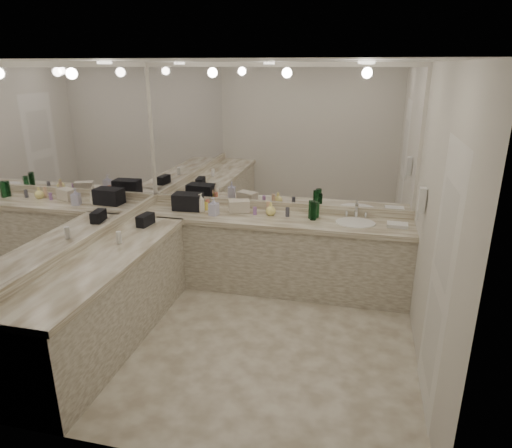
% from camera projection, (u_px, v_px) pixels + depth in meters
% --- Properties ---
extents(floor, '(3.20, 3.20, 0.00)m').
position_uv_depth(floor, '(247.00, 341.00, 4.49)').
color(floor, beige).
rests_on(floor, ground).
extents(ceiling, '(3.20, 3.20, 0.00)m').
position_uv_depth(ceiling, '(245.00, 61.00, 3.63)').
color(ceiling, white).
rests_on(ceiling, floor).
extents(wall_back, '(3.20, 0.02, 2.60)m').
position_uv_depth(wall_back, '(277.00, 177.00, 5.44)').
color(wall_back, beige).
rests_on(wall_back, floor).
extents(wall_left, '(0.02, 3.00, 2.60)m').
position_uv_depth(wall_left, '(86.00, 204.00, 4.41)').
color(wall_left, beige).
rests_on(wall_left, floor).
extents(wall_right, '(0.02, 3.00, 2.60)m').
position_uv_depth(wall_right, '(436.00, 230.00, 3.72)').
color(wall_right, beige).
rests_on(wall_right, floor).
extents(vanity_back_base, '(3.20, 0.60, 0.84)m').
position_uv_depth(vanity_back_base, '(272.00, 255.00, 5.45)').
color(vanity_back_base, beige).
rests_on(vanity_back_base, floor).
extents(vanity_back_top, '(3.20, 0.64, 0.06)m').
position_uv_depth(vanity_back_top, '(272.00, 220.00, 5.30)').
color(vanity_back_top, beige).
rests_on(vanity_back_top, vanity_back_base).
extents(vanity_left_base, '(0.60, 2.40, 0.84)m').
position_uv_depth(vanity_left_base, '(107.00, 303.00, 4.36)').
color(vanity_left_base, beige).
rests_on(vanity_left_base, floor).
extents(vanity_left_top, '(0.64, 2.42, 0.06)m').
position_uv_depth(vanity_left_top, '(103.00, 260.00, 4.21)').
color(vanity_left_top, beige).
rests_on(vanity_left_top, vanity_left_base).
extents(backsplash_back, '(3.20, 0.04, 0.10)m').
position_uv_depth(backsplash_back, '(277.00, 206.00, 5.54)').
color(backsplash_back, beige).
rests_on(backsplash_back, vanity_back_top).
extents(backsplash_left, '(0.04, 3.00, 0.10)m').
position_uv_depth(backsplash_left, '(92.00, 238.00, 4.52)').
color(backsplash_left, beige).
rests_on(backsplash_left, vanity_left_top).
extents(mirror_back, '(3.12, 0.01, 1.55)m').
position_uv_depth(mirror_back, '(278.00, 138.00, 5.27)').
color(mirror_back, white).
rests_on(mirror_back, wall_back).
extents(mirror_left, '(0.01, 2.92, 1.55)m').
position_uv_depth(mirror_left, '(81.00, 155.00, 4.25)').
color(mirror_left, white).
rests_on(mirror_left, wall_left).
extents(sink, '(0.44, 0.44, 0.03)m').
position_uv_depth(sink, '(355.00, 223.00, 5.09)').
color(sink, white).
rests_on(sink, vanity_back_top).
extents(faucet, '(0.24, 0.16, 0.14)m').
position_uv_depth(faucet, '(356.00, 211.00, 5.26)').
color(faucet, silver).
rests_on(faucet, vanity_back_top).
extents(wall_phone, '(0.06, 0.10, 0.24)m').
position_uv_depth(wall_phone, '(422.00, 200.00, 4.35)').
color(wall_phone, white).
rests_on(wall_phone, wall_right).
extents(door, '(0.02, 0.82, 2.10)m').
position_uv_depth(door, '(439.00, 284.00, 3.34)').
color(door, white).
rests_on(door, wall_right).
extents(black_toiletry_bag, '(0.36, 0.24, 0.20)m').
position_uv_depth(black_toiletry_bag, '(188.00, 202.00, 5.54)').
color(black_toiletry_bag, black).
rests_on(black_toiletry_bag, vanity_back_top).
extents(black_bag_spill, '(0.13, 0.24, 0.12)m').
position_uv_depth(black_bag_spill, '(145.00, 220.00, 5.00)').
color(black_bag_spill, black).
rests_on(black_bag_spill, vanity_left_top).
extents(cream_cosmetic_case, '(0.28, 0.23, 0.14)m').
position_uv_depth(cream_cosmetic_case, '(239.00, 206.00, 5.45)').
color(cream_cosmetic_case, beige).
rests_on(cream_cosmetic_case, vanity_back_top).
extents(hand_towel, '(0.23, 0.16, 0.04)m').
position_uv_depth(hand_towel, '(397.00, 225.00, 4.97)').
color(hand_towel, white).
rests_on(hand_towel, vanity_back_top).
extents(lotion_left, '(0.05, 0.05, 0.12)m').
position_uv_depth(lotion_left, '(119.00, 238.00, 4.48)').
color(lotion_left, white).
rests_on(lotion_left, vanity_left_top).
extents(soap_bottle_a, '(0.11, 0.11, 0.23)m').
position_uv_depth(soap_bottle_a, '(201.00, 203.00, 5.45)').
color(soap_bottle_a, white).
rests_on(soap_bottle_a, vanity_back_top).
extents(soap_bottle_b, '(0.11, 0.12, 0.22)m').
position_uv_depth(soap_bottle_b, '(214.00, 206.00, 5.32)').
color(soap_bottle_b, silver).
rests_on(soap_bottle_b, vanity_back_top).
extents(soap_bottle_c, '(0.13, 0.13, 0.15)m').
position_uv_depth(soap_bottle_c, '(271.00, 209.00, 5.33)').
color(soap_bottle_c, '#FFF186').
rests_on(soap_bottle_c, vanity_back_top).
extents(green_bottle_0, '(0.07, 0.07, 0.22)m').
position_uv_depth(green_bottle_0, '(313.00, 211.00, 5.16)').
color(green_bottle_0, '#175727').
rests_on(green_bottle_0, vanity_back_top).
extents(green_bottle_1, '(0.07, 0.07, 0.18)m').
position_uv_depth(green_bottle_1, '(316.00, 210.00, 5.25)').
color(green_bottle_1, '#175727').
rests_on(green_bottle_1, vanity_back_top).
extents(green_bottle_2, '(0.06, 0.06, 0.21)m').
position_uv_depth(green_bottle_2, '(311.00, 209.00, 5.22)').
color(green_bottle_2, '#175727').
rests_on(green_bottle_2, vanity_back_top).
extents(amenity_bottle_0, '(0.05, 0.05, 0.12)m').
position_uv_depth(amenity_bottle_0, '(208.00, 204.00, 5.57)').
color(amenity_bottle_0, '#E57F66').
rests_on(amenity_bottle_0, vanity_back_top).
extents(amenity_bottle_1, '(0.07, 0.07, 0.15)m').
position_uv_depth(amenity_bottle_1, '(200.00, 203.00, 5.58)').
color(amenity_bottle_1, '#E0B28C').
rests_on(amenity_bottle_1, vanity_back_top).
extents(amenity_bottle_2, '(0.07, 0.07, 0.08)m').
position_uv_depth(amenity_bottle_2, '(242.00, 210.00, 5.43)').
color(amenity_bottle_2, silver).
rests_on(amenity_bottle_2, vanity_back_top).
extents(amenity_bottle_3, '(0.07, 0.07, 0.10)m').
position_uv_depth(amenity_bottle_3, '(205.00, 206.00, 5.54)').
color(amenity_bottle_3, '#F2D84C').
rests_on(amenity_bottle_3, vanity_back_top).
extents(amenity_bottle_4, '(0.05, 0.05, 0.15)m').
position_uv_depth(amenity_bottle_4, '(268.00, 207.00, 5.40)').
color(amenity_bottle_4, '#E0B28C').
rests_on(amenity_bottle_4, vanity_back_top).
extents(amenity_bottle_5, '(0.05, 0.05, 0.14)m').
position_uv_depth(amenity_bottle_5, '(200.00, 204.00, 5.54)').
color(amenity_bottle_5, '#E0B28C').
rests_on(amenity_bottle_5, vanity_back_top).
extents(amenity_bottle_6, '(0.05, 0.05, 0.11)m').
position_uv_depth(amenity_bottle_6, '(287.00, 212.00, 5.29)').
color(amenity_bottle_6, '#3F3F4C').
rests_on(amenity_bottle_6, vanity_back_top).
extents(amenity_bottle_7, '(0.04, 0.04, 0.09)m').
position_uv_depth(amenity_bottle_7, '(255.00, 211.00, 5.36)').
color(amenity_bottle_7, '#9966B2').
rests_on(amenity_bottle_7, vanity_back_top).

